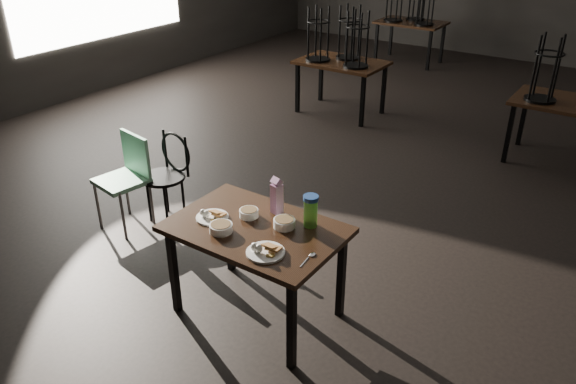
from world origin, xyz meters
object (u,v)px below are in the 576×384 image
Objects in this scene: bentwood_chair at (169,170)px; school_chair at (127,173)px; water_bottle at (311,211)px; main_table at (256,237)px; juice_carton at (277,196)px.

bentwood_chair is 0.38m from school_chair.
bentwood_chair is 0.96× the size of school_chair.
water_bottle is 1.94m from bentwood_chair.
juice_carton is (0.00, 0.25, 0.21)m from main_table.
juice_carton reaches higher than water_bottle.
main_table is 4.26× the size of juice_carton.
main_table is 1.82m from school_chair.
school_chair is (-1.78, 0.12, -0.35)m from juice_carton.
school_chair is (-2.08, 0.14, -0.34)m from water_bottle.
main_table is at bearing -142.91° from water_bottle.
water_bottle is 2.11m from school_chair.
bentwood_chair is (-1.85, 0.44, -0.37)m from water_bottle.
school_chair is (-1.77, 0.37, -0.14)m from main_table.
bentwood_chair is (-1.55, 0.67, -0.17)m from main_table.
water_bottle reaches higher than main_table.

